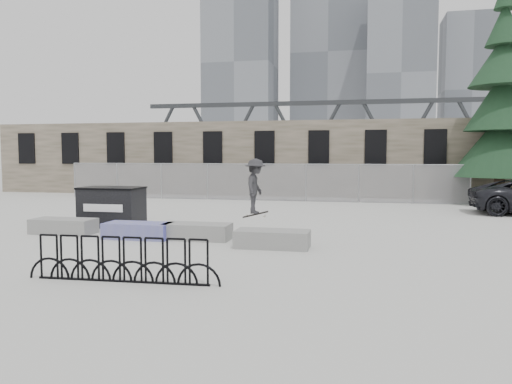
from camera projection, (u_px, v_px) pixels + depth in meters
ground at (168, 238)px, 15.11m from camera, size 120.00×120.00×0.00m
stone_wall at (269, 159)px, 30.77m from camera, size 36.00×2.58×4.50m
chainlink_fence at (256, 182)px, 27.22m from camera, size 22.06×0.06×2.02m
planter_far_left at (64, 225)px, 15.92m from camera, size 2.00×0.90×0.47m
planter_center_left at (138, 230)px, 14.99m from camera, size 2.00×0.90×0.47m
planter_center_right at (197, 231)px, 14.81m from camera, size 2.00×0.90×0.47m
planter_offset at (272, 238)px, 13.52m from camera, size 2.00×0.90×0.47m
dumpster at (112, 207)px, 17.42m from camera, size 2.12×1.30×1.39m
bike_rack at (122, 260)px, 9.85m from camera, size 4.04×0.21×0.90m
spruce_tree at (502, 110)px, 25.01m from camera, size 4.89×4.89×11.50m
skyline_towers at (333, 67)px, 105.16m from camera, size 58.00×28.00×48.00m
truss_bridge at (397, 142)px, 66.29m from camera, size 70.00×3.00×9.80m
skateboarder at (255, 186)px, 15.21m from camera, size 0.81×1.09×1.82m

